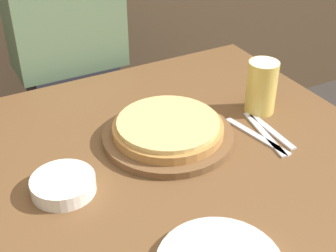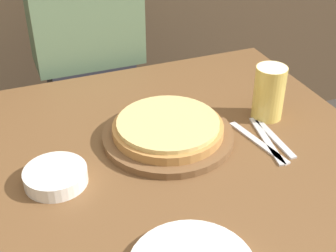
% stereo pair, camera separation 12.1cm
% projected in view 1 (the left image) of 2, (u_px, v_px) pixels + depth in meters
% --- Properties ---
extents(pizza_on_board, '(0.34, 0.34, 0.06)m').
position_uv_depth(pizza_on_board, '(168.00, 131.00, 1.22)').
color(pizza_on_board, brown).
rests_on(pizza_on_board, dining_table).
extents(beer_glass, '(0.09, 0.09, 0.15)m').
position_uv_depth(beer_glass, '(262.00, 85.00, 1.31)').
color(beer_glass, '#E5C65B').
rests_on(beer_glass, dining_table).
extents(side_bowl, '(0.15, 0.15, 0.04)m').
position_uv_depth(side_bowl, '(63.00, 185.00, 1.05)').
color(side_bowl, white).
rests_on(side_bowl, dining_table).
extents(fork, '(0.06, 0.22, 0.00)m').
position_uv_depth(fork, '(257.00, 136.00, 1.24)').
color(fork, silver).
rests_on(fork, dining_table).
extents(dinner_knife, '(0.06, 0.22, 0.00)m').
position_uv_depth(dinner_knife, '(264.00, 134.00, 1.25)').
color(dinner_knife, silver).
rests_on(dinner_knife, dining_table).
extents(spoon, '(0.02, 0.19, 0.00)m').
position_uv_depth(spoon, '(272.00, 131.00, 1.26)').
color(spoon, silver).
rests_on(spoon, dining_table).
extents(diner_person, '(0.37, 0.20, 1.29)m').
position_uv_depth(diner_person, '(72.00, 81.00, 1.69)').
color(diner_person, '#33333D').
rests_on(diner_person, ground_plane).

